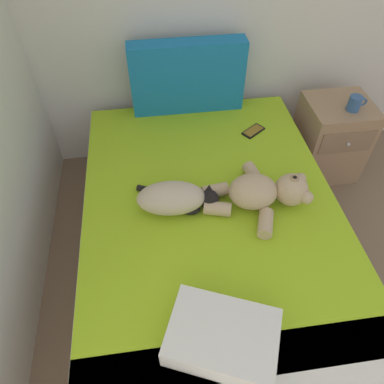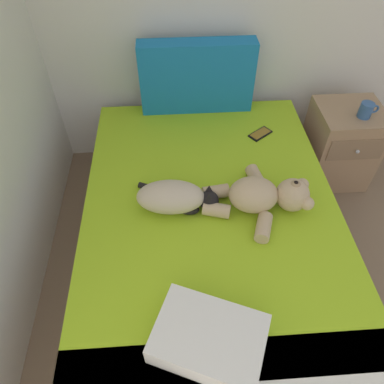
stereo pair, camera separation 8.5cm
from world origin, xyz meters
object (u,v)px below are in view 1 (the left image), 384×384
cat (175,198)px  cell_phone (253,131)px  teddy_bear (264,192)px  bed (210,235)px  throw_pillow (222,337)px  mug (355,103)px  nightstand (330,139)px  patterned_cushion (188,77)px

cat → cell_phone: 0.78m
cat → teddy_bear: size_ratio=0.76×
bed → cat: size_ratio=4.68×
throw_pillow → mug: 1.67m
teddy_bear → cell_phone: size_ratio=3.39×
cat → bed: bearing=-7.3°
nightstand → mug: (0.04, -0.07, 0.33)m
nightstand → cat: bearing=-150.7°
nightstand → teddy_bear: bearing=-136.5°
bed → cell_phone: bearing=57.7°
cat → nightstand: 1.34m
patterned_cushion → cell_phone: 0.53m
cat → nightstand: bearing=29.3°
patterned_cushion → cat: 0.89m
bed → teddy_bear: (0.26, -0.00, 0.32)m
patterned_cushion → cell_phone: size_ratio=4.41×
patterned_cushion → cell_phone: patterned_cushion is taller
throw_pillow → nightstand: 1.72m
mug → cat: bearing=-154.1°
bed → teddy_bear: bearing=-0.1°
patterned_cushion → cat: patterned_cushion is taller
teddy_bear → cell_phone: bearing=79.8°
bed → nightstand: 1.17m
patterned_cushion → teddy_bear: 0.94m
nightstand → patterned_cushion: bearing=167.3°
teddy_bear → nightstand: 1.01m
mug → teddy_bear: bearing=-141.0°
bed → mug: size_ratio=16.21×
patterned_cushion → cat: bearing=-101.5°
bed → throw_pillow: (-0.08, -0.67, 0.30)m
mug → bed: bearing=-149.0°
cell_phone → mug: bearing=2.4°
bed → patterned_cushion: bearing=90.6°
cat → cell_phone: cat is taller
cell_phone → throw_pillow: 1.33m
teddy_bear → mug: 0.96m
patterned_cushion → mug: size_ratio=5.96×
bed → nightstand: size_ratio=3.44×
patterned_cushion → teddy_bear: (0.27, -0.89, -0.15)m
cell_phone → mug: mug is taller
teddy_bear → throw_pillow: teddy_bear is taller
cat → mug: mug is taller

